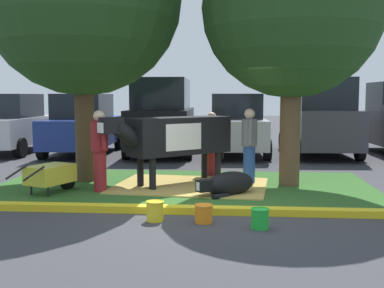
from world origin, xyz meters
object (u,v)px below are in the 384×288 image
(sedan_blue, at_px, (83,125))
(sedan_silver, at_px, (236,125))
(cow_holstein, at_px, (176,136))
(bucket_green, at_px, (260,218))
(person_visitor_near, at_px, (249,144))
(suv_dark_grey, at_px, (318,117))
(person_handler, at_px, (100,148))
(suv_black, at_px, (162,116))
(shade_tree_right, at_px, (292,8))
(wheelbarrow, at_px, (51,175))
(person_visitor_far, at_px, (212,142))
(bucket_yellow, at_px, (155,211))
(bucket_orange, at_px, (204,213))
(calf_lying, at_px, (228,184))
(hatchback_white, at_px, (11,124))

(sedan_blue, xyz_separation_m, sedan_silver, (5.08, 0.32, 0.00))
(cow_holstein, height_order, bucket_green, cow_holstein)
(person_visitor_near, height_order, suv_dark_grey, suv_dark_grey)
(person_handler, height_order, sedan_silver, sedan_silver)
(bucket_green, height_order, suv_black, suv_black)
(shade_tree_right, relative_size, cow_holstein, 2.21)
(suv_black, bearing_deg, person_visitor_near, -63.32)
(person_visitor_near, xyz_separation_m, suv_black, (-2.72, 5.41, 0.37))
(wheelbarrow, height_order, suv_dark_grey, suv_dark_grey)
(sedan_blue, relative_size, suv_dark_grey, 0.96)
(person_visitor_far, height_order, bucket_green, person_visitor_far)
(wheelbarrow, xyz_separation_m, suv_black, (1.26, 6.79, 0.88))
(shade_tree_right, bearing_deg, suv_black, 123.00)
(person_visitor_far, height_order, bucket_yellow, person_visitor_far)
(bucket_yellow, bearing_deg, cow_holstein, 90.40)
(person_visitor_far, relative_size, bucket_green, 5.11)
(shade_tree_right, relative_size, sedan_blue, 1.29)
(bucket_yellow, xyz_separation_m, bucket_orange, (0.77, -0.04, -0.02))
(sedan_silver, relative_size, suv_dark_grey, 0.96)
(calf_lying, xyz_separation_m, hatchback_white, (-7.54, 6.71, 0.75))
(bucket_yellow, distance_m, sedan_silver, 8.92)
(bucket_yellow, distance_m, suv_dark_grey, 9.90)
(bucket_green, bearing_deg, shade_tree_right, 76.91)
(shade_tree_right, relative_size, bucket_orange, 19.32)
(shade_tree_right, relative_size, bucket_yellow, 18.07)
(bucket_green, bearing_deg, bucket_orange, 162.41)
(bucket_orange, bearing_deg, person_visitor_near, 76.58)
(shade_tree_right, relative_size, suv_black, 1.23)
(bucket_green, relative_size, sedan_silver, 0.07)
(person_visitor_far, xyz_separation_m, bucket_yellow, (-0.69, -4.40, -0.67))
(bucket_yellow, bearing_deg, shade_tree_right, 52.91)
(shade_tree_right, height_order, suv_black, shade_tree_right)
(person_visitor_far, relative_size, sedan_blue, 0.35)
(person_visitor_near, distance_m, person_visitor_far, 1.39)
(bucket_green, bearing_deg, hatchback_white, 131.64)
(wheelbarrow, height_order, sedan_blue, sedan_blue)
(person_visitor_far, bearing_deg, bucket_yellow, -98.91)
(shade_tree_right, distance_m, wheelbarrow, 6.06)
(person_handler, relative_size, person_visitor_far, 1.07)
(shade_tree_right, height_order, wheelbarrow, shade_tree_right)
(bucket_orange, height_order, sedan_silver, sedan_silver)
(shade_tree_right, relative_size, person_visitor_near, 3.42)
(calf_lying, height_order, wheelbarrow, wheelbarrow)
(calf_lying, relative_size, person_handler, 0.74)
(bucket_yellow, height_order, sedan_silver, sedan_silver)
(sedan_blue, bearing_deg, cow_holstein, -55.39)
(shade_tree_right, distance_m, person_handler, 4.98)
(person_visitor_near, relative_size, bucket_orange, 5.64)
(suv_dark_grey, bearing_deg, person_handler, -128.91)
(wheelbarrow, xyz_separation_m, bucket_orange, (3.17, -1.98, -0.24))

